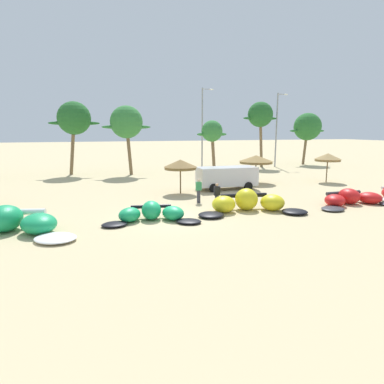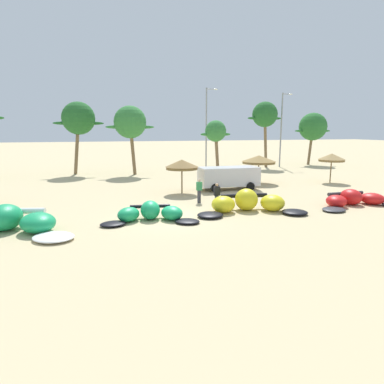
{
  "view_description": "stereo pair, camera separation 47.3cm",
  "coord_description": "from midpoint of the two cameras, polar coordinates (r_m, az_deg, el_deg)",
  "views": [
    {
      "loc": [
        -4.3,
        -17.59,
        4.82
      ],
      "look_at": [
        2.01,
        2.0,
        1.0
      ],
      "focal_mm": 31.35,
      "sensor_mm": 36.0,
      "label": 1
    },
    {
      "loc": [
        -3.85,
        -17.73,
        4.82
      ],
      "look_at": [
        2.01,
        2.0,
        1.0
      ],
      "focal_mm": 31.35,
      "sensor_mm": 36.0,
      "label": 2
    }
  ],
  "objects": [
    {
      "name": "parked_van",
      "position": [
        27.6,
        6.54,
        2.67
      ],
      "size": [
        4.87,
        2.3,
        1.84
      ],
      "color": "silver",
      "rests_on": "ground"
    },
    {
      "name": "lamppost_west",
      "position": [
        43.1,
        2.91,
        11.41
      ],
      "size": [
        1.58,
        0.24,
        9.98
      ],
      "color": "gray",
      "rests_on": "ground"
    },
    {
      "name": "beach_umbrella_outermost",
      "position": [
        33.64,
        23.05,
        5.42
      ],
      "size": [
        2.41,
        2.41,
        2.69
      ],
      "color": "brown",
      "rests_on": "ground"
    },
    {
      "name": "beach_umbrella_near_palms",
      "position": [
        31.3,
        11.74,
        5.44
      ],
      "size": [
        3.12,
        3.12,
        2.55
      ],
      "color": "brown",
      "rests_on": "ground"
    },
    {
      "name": "kite_left",
      "position": [
        18.26,
        -29.16,
        -4.56
      ],
      "size": [
        7.84,
        4.68,
        1.27
      ],
      "color": "white",
      "rests_on": "ground"
    },
    {
      "name": "palm_center_left",
      "position": [
        37.09,
        -10.12,
        11.54
      ],
      "size": [
        5.19,
        3.46,
        7.39
      ],
      "color": "brown",
      "rests_on": "ground"
    },
    {
      "name": "beach_umbrella_middle",
      "position": [
        25.61,
        -1.21,
        4.7
      ],
      "size": [
        2.54,
        2.54,
        2.61
      ],
      "color": "brown",
      "rests_on": "ground"
    },
    {
      "name": "kite_right_of_center",
      "position": [
        24.16,
        26.43,
        -1.16
      ],
      "size": [
        6.42,
        2.95,
        1.02
      ],
      "color": "#333338",
      "rests_on": "ground"
    },
    {
      "name": "palm_right_of_gap",
      "position": [
        45.01,
        12.6,
        12.64
      ],
      "size": [
        4.83,
        3.22,
        8.4
      ],
      "color": "brown",
      "rests_on": "ground"
    },
    {
      "name": "person_by_umbrellas",
      "position": [
        20.69,
        4.89,
        -0.67
      ],
      "size": [
        0.36,
        0.24,
        1.62
      ],
      "color": "#383842",
      "rests_on": "ground"
    },
    {
      "name": "palm_center_right",
      "position": [
        38.6,
        4.41,
        10.13
      ],
      "size": [
        3.6,
        2.4,
        5.91
      ],
      "color": "brown",
      "rests_on": "ground"
    },
    {
      "name": "ground_plane",
      "position": [
        18.76,
        -3.45,
        -4.4
      ],
      "size": [
        260.0,
        260.0,
        0.0
      ],
      "primitive_type": "plane",
      "color": "#C6B284"
    },
    {
      "name": "person_near_kites",
      "position": [
        22.41,
        1.83,
        0.22
      ],
      "size": [
        0.36,
        0.24,
        1.62
      ],
      "color": "#383842",
      "rests_on": "ground"
    },
    {
      "name": "palm_right",
      "position": [
        50.32,
        20.14,
        10.34
      ],
      "size": [
        5.71,
        3.81,
        7.18
      ],
      "color": "brown",
      "rests_on": "ground"
    },
    {
      "name": "lamppost_west_center",
      "position": [
        45.88,
        15.35,
        10.7
      ],
      "size": [
        1.53,
        0.24,
        9.51
      ],
      "color": "gray",
      "rests_on": "ground"
    },
    {
      "name": "palm_left_of_gap",
      "position": [
        38.92,
        -18.43,
        11.73
      ],
      "size": [
        5.29,
        3.53,
        7.84
      ],
      "color": "brown",
      "rests_on": "ground"
    },
    {
      "name": "kite_left_of_center",
      "position": [
        18.19,
        -6.36,
        -3.64
      ],
      "size": [
        5.36,
        2.89,
        1.03
      ],
      "color": "black",
      "rests_on": "ground"
    },
    {
      "name": "kite_center",
      "position": [
        20.35,
        10.17,
        -1.89
      ],
      "size": [
        6.76,
        3.6,
        1.33
      ],
      "color": "black",
      "rests_on": "ground"
    }
  ]
}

